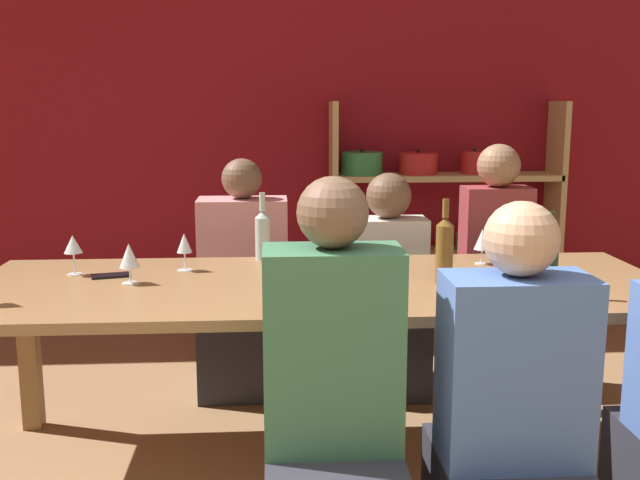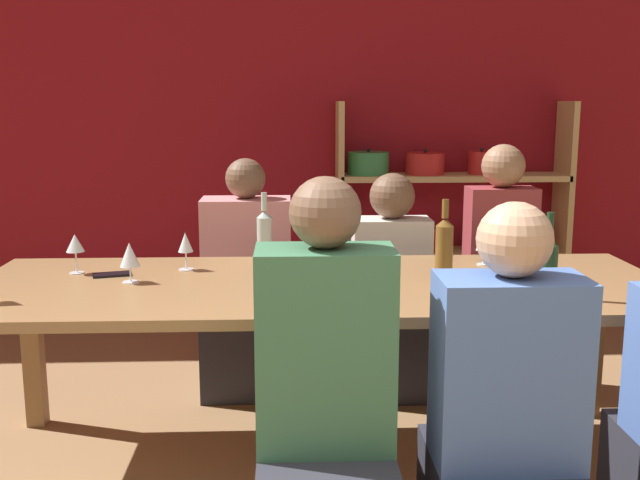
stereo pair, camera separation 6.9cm
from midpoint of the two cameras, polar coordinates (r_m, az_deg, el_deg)
The scene contains 18 objects.
wall_back_red at distance 4.84m, azimuth -2.17°, elevation 9.23°, with size 8.80×0.06×2.70m.
shelf_unit at distance 4.82m, azimuth 8.04°, elevation 0.23°, with size 1.46×0.30×1.46m.
dining_table at distance 2.97m, azimuth -0.54°, elevation -4.64°, with size 2.73×1.00×0.76m.
wine_bottle_green at distance 3.35m, azimuth -4.97°, elevation 0.49°, with size 0.07×0.07×0.30m.
wine_bottle_dark at distance 2.82m, azimuth 16.33°, elevation -1.79°, with size 0.07×0.07×0.31m.
wine_bottle_amber at distance 2.92m, azimuth 8.80°, elevation -0.71°, with size 0.07×0.07×0.33m.
wine_glass_empty_a at distance 3.22m, azimuth -18.89°, elevation -0.38°, with size 0.08×0.08×0.16m.
wine_glass_red_a at distance 3.00m, azimuth -14.97°, elevation -1.25°, with size 0.08×0.08×0.16m.
wine_glass_empty_b at distance 2.50m, azimuth -3.89°, elevation -3.28°, with size 0.08×0.08×0.15m.
wine_glass_empty_c at distance 2.64m, azimuth 14.35°, elevation -2.27°, with size 0.08×0.08×0.18m.
wine_glass_white_b at distance 3.32m, azimuth 11.68°, elevation -0.04°, with size 0.07×0.07×0.15m.
wine_glass_red_b at distance 3.18m, azimuth -10.91°, elevation -0.35°, with size 0.06×0.06×0.16m.
cell_phone at distance 3.16m, azimuth -16.28°, elevation -2.62°, with size 0.16×0.11×0.01m.
person_near_a at distance 2.34m, azimuth 13.45°, elevation -15.85°, with size 0.42×0.52×1.20m.
person_far_a at distance 3.88m, azimuth -6.30°, elevation -5.04°, with size 0.45×0.56×1.18m.
person_near_b at distance 2.29m, azimuth -0.01°, elevation -15.44°, with size 0.39×0.49×1.26m.
person_far_b at distance 3.84m, azimuth 4.60°, elevation -5.33°, with size 0.39×0.48×1.11m.
person_far_c at distance 3.97m, azimuth 12.57°, elevation -4.06°, with size 0.34×0.43×1.25m.
Camera 1 is at (-0.17, -1.01, 1.47)m, focal length 42.00 mm.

